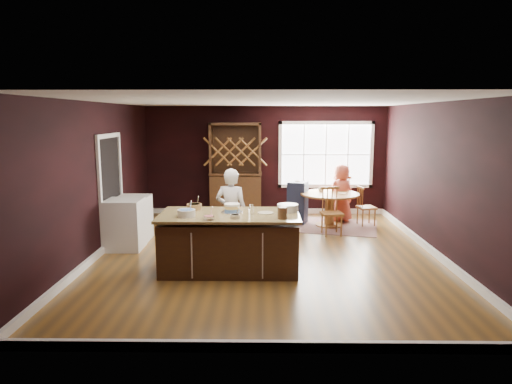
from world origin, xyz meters
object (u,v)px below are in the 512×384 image
at_px(layer_cake, 232,208).
at_px(seated_woman, 341,193).
at_px(dining_table, 330,203).
at_px(chair_south, 332,211).
at_px(chair_east, 366,206).
at_px(baker, 231,212).
at_px(hutch, 236,170).
at_px(washer, 125,224).
at_px(kitchen_island, 230,243).
at_px(toddler, 295,188).
at_px(high_chair, 298,202).
at_px(dryer, 134,218).
at_px(chair_north, 340,196).

bearing_deg(layer_cake, seated_woman, 54.81).
height_order(dining_table, chair_south, chair_south).
bearing_deg(chair_east, baker, 116.65).
distance_m(layer_cake, hutch, 3.98).
relative_size(baker, washer, 1.67).
bearing_deg(chair_south, baker, -151.86).
height_order(baker, washer, baker).
height_order(dining_table, seated_woman, seated_woman).
distance_m(kitchen_island, layer_cake, 0.56).
xyz_separation_m(dining_table, hutch, (-2.17, 1.09, 0.61)).
height_order(chair_east, toddler, toddler).
xyz_separation_m(dining_table, seated_woman, (0.33, 0.43, 0.14)).
distance_m(baker, high_chair, 2.86).
relative_size(kitchen_island, chair_south, 2.21).
height_order(layer_cake, toddler, layer_cake).
bearing_deg(toddler, layer_cake, -111.16).
height_order(baker, seated_woman, baker).
bearing_deg(high_chair, toddler, 142.56).
height_order(chair_east, dryer, chair_east).
relative_size(baker, hutch, 0.68).
bearing_deg(chair_east, layer_cake, 124.31).
relative_size(baker, chair_south, 1.55).
xyz_separation_m(kitchen_island, chair_east, (2.88, 3.06, 0.01)).
xyz_separation_m(baker, washer, (-2.01, 0.38, -0.31)).
xyz_separation_m(dining_table, chair_north, (0.38, 0.83, -0.01)).
bearing_deg(seated_woman, chair_east, 119.27).
bearing_deg(dining_table, chair_south, -94.82).
distance_m(kitchen_island, chair_south, 2.95).
relative_size(chair_east, washer, 0.97).
bearing_deg(baker, seated_woman, -119.66).
bearing_deg(chair_south, high_chair, 112.99).
xyz_separation_m(chair_north, dryer, (-4.45, -2.04, -0.08)).
xyz_separation_m(chair_east, high_chair, (-1.54, 0.19, 0.05)).
relative_size(chair_south, toddler, 3.86).
height_order(kitchen_island, chair_south, chair_south).
relative_size(kitchen_island, chair_north, 2.10).
bearing_deg(layer_cake, washer, 153.50).
distance_m(chair_east, hutch, 3.25).
xyz_separation_m(kitchen_island, hutch, (-0.13, 4.08, 0.71)).
bearing_deg(washer, dryer, 90.00).
distance_m(baker, chair_north, 3.92).
xyz_separation_m(washer, dryer, (0.00, 0.64, -0.02)).
bearing_deg(washer, chair_east, 21.39).
bearing_deg(toddler, chair_south, -59.23).
bearing_deg(dining_table, chair_east, 4.93).
bearing_deg(high_chair, washer, -128.48).
relative_size(washer, dryer, 1.05).
xyz_separation_m(seated_woman, washer, (-4.40, -2.28, -0.21)).
bearing_deg(chair_east, dining_table, 83.18).
bearing_deg(kitchen_island, dryer, 138.82).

